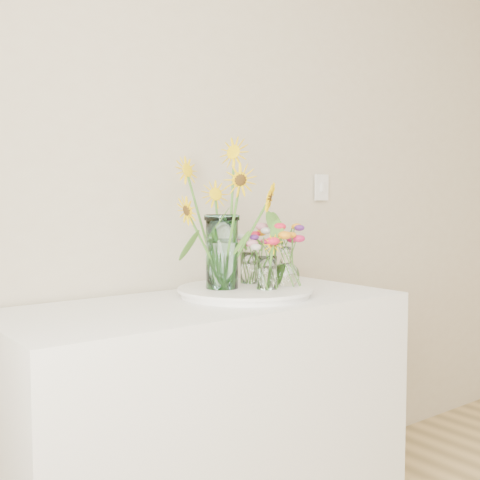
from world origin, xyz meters
The scene contains 10 objects.
counter centered at (-0.49, 1.93, 0.45)m, with size 1.40×0.60×0.90m, color white.
tray centered at (-0.32, 1.94, 0.91)m, with size 0.46×0.46×0.03m, color white.
mason_jar centered at (-0.39, 1.98, 1.06)m, with size 0.12×0.12×0.27m, color #B2ECEB.
sunflower_bouquet centered at (-0.39, 1.98, 1.19)m, with size 0.66×0.66×0.53m, color yellow, non-canonical shape.
small_vase_a centered at (-0.28, 1.86, 0.99)m, with size 0.07×0.07×0.12m, color white.
wildflower_posy_a centered at (-0.28, 1.86, 1.03)m, with size 0.18×0.18×0.21m, color orange, non-canonical shape.
small_vase_b centered at (-0.16, 1.89, 1.00)m, with size 0.10×0.10×0.15m, color white, non-canonical shape.
wildflower_posy_b centered at (-0.16, 1.89, 1.04)m, with size 0.23×0.23×0.24m, color orange, non-canonical shape.
small_vase_c centered at (-0.23, 2.02, 0.99)m, with size 0.07×0.07×0.12m, color white.
wildflower_posy_c centered at (-0.23, 2.02, 1.03)m, with size 0.18×0.18×0.21m, color orange, non-canonical shape.
Camera 1 is at (-1.63, 0.25, 1.25)m, focal length 45.00 mm.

